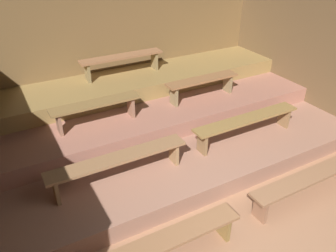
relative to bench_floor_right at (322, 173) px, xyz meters
name	(u,v)px	position (x,y,z in m)	size (l,w,h in m)	color
ground	(176,161)	(-1.45, 1.71, -0.37)	(7.11, 5.52, 0.08)	#996A4C
wall_back	(118,51)	(-1.45, 4.10, 0.88)	(7.11, 0.06, 2.43)	brown
wall_right	(321,60)	(1.74, 1.71, 0.88)	(0.06, 5.52, 2.43)	brown
platform_lower	(159,136)	(-1.45, 2.30, -0.19)	(6.31, 3.53, 0.29)	#9A6C57
platform_middle	(143,107)	(-1.45, 2.96, 0.10)	(6.31, 2.22, 0.29)	#A06856
platform_upper	(131,84)	(-1.45, 3.48, 0.39)	(6.31, 1.18, 0.29)	olive
bench_floor_right	(322,173)	(0.00, 0.00, 0.00)	(2.53, 0.29, 0.39)	#8D6142
bench_lower_left	(119,161)	(-2.58, 1.33, 0.28)	(1.99, 0.29, 0.39)	#926844
bench_lower_right	(247,122)	(-0.31, 1.33, 0.28)	(1.99, 0.29, 0.39)	olive
bench_middle_left	(96,107)	(-2.48, 2.52, 0.55)	(1.46, 0.29, 0.39)	olive
bench_middle_right	(202,83)	(-0.42, 2.52, 0.55)	(1.46, 0.29, 0.39)	#90603A
bench_upper_center	(122,59)	(-1.53, 3.66, 0.84)	(1.65, 0.29, 0.39)	#91603E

